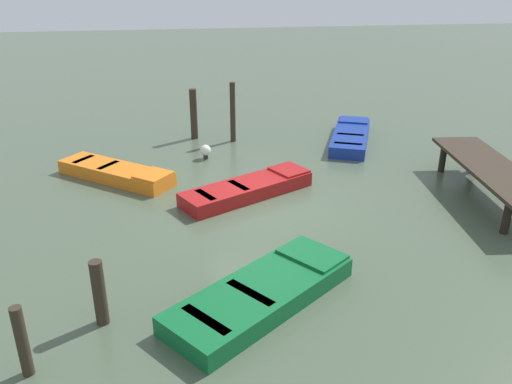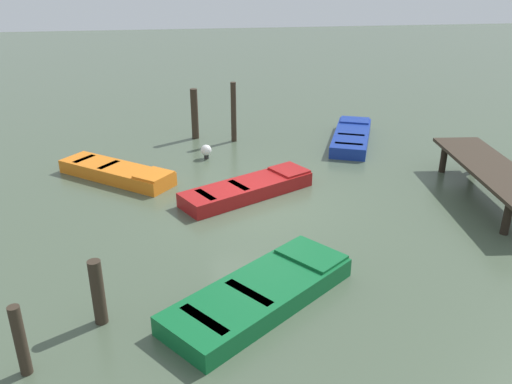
{
  "view_description": "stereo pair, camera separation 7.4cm",
  "coord_description": "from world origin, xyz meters",
  "px_view_note": "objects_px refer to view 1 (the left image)",
  "views": [
    {
      "loc": [
        13.01,
        -1.96,
        6.12
      ],
      "look_at": [
        0.0,
        0.0,
        0.35
      ],
      "focal_mm": 37.41,
      "sensor_mm": 36.0,
      "label": 1
    },
    {
      "loc": [
        13.02,
        -1.89,
        6.12
      ],
      "look_at": [
        0.0,
        0.0,
        0.35
      ],
      "focal_mm": 37.41,
      "sensor_mm": 36.0,
      "label": 2
    }
  ],
  "objects_px": {
    "mooring_piling_mid_right": "(22,342)",
    "marker_buoy": "(206,151)",
    "rowboat_orange": "(117,172)",
    "rowboat_red": "(248,188)",
    "mooring_piling_center": "(194,114)",
    "dock_segment": "(491,170)",
    "rowboat_blue": "(351,137)",
    "mooring_piling_mid_left": "(99,293)",
    "rowboat_green": "(262,293)",
    "mooring_piling_far_left": "(233,112)"
  },
  "relations": [
    {
      "from": "mooring_piling_mid_right",
      "to": "marker_buoy",
      "type": "bearing_deg",
      "value": 160.27
    },
    {
      "from": "rowboat_orange",
      "to": "marker_buoy",
      "type": "distance_m",
      "value": 3.1
    },
    {
      "from": "rowboat_red",
      "to": "marker_buoy",
      "type": "bearing_deg",
      "value": 78.9
    },
    {
      "from": "rowboat_orange",
      "to": "mooring_piling_center",
      "type": "height_order",
      "value": "mooring_piling_center"
    },
    {
      "from": "dock_segment",
      "to": "marker_buoy",
      "type": "bearing_deg",
      "value": -114.49
    },
    {
      "from": "rowboat_blue",
      "to": "mooring_piling_mid_right",
      "type": "xyz_separation_m",
      "value": [
        10.61,
        -8.77,
        0.42
      ]
    },
    {
      "from": "mooring_piling_center",
      "to": "marker_buoy",
      "type": "distance_m",
      "value": 2.39
    },
    {
      "from": "mooring_piling_mid_left",
      "to": "rowboat_red",
      "type": "bearing_deg",
      "value": 147.09
    },
    {
      "from": "rowboat_red",
      "to": "mooring_piling_mid_left",
      "type": "height_order",
      "value": "mooring_piling_mid_left"
    },
    {
      "from": "dock_segment",
      "to": "rowboat_blue",
      "type": "distance_m",
      "value": 5.79
    },
    {
      "from": "mooring_piling_mid_left",
      "to": "dock_segment",
      "type": "bearing_deg",
      "value": 112.46
    },
    {
      "from": "mooring_piling_mid_left",
      "to": "marker_buoy",
      "type": "bearing_deg",
      "value": 164.05
    },
    {
      "from": "rowboat_red",
      "to": "rowboat_blue",
      "type": "bearing_deg",
      "value": 15.56
    },
    {
      "from": "rowboat_orange",
      "to": "rowboat_green",
      "type": "height_order",
      "value": "same"
    },
    {
      "from": "rowboat_orange",
      "to": "rowboat_green",
      "type": "relative_size",
      "value": 0.89
    },
    {
      "from": "rowboat_orange",
      "to": "marker_buoy",
      "type": "relative_size",
      "value": 7.55
    },
    {
      "from": "dock_segment",
      "to": "rowboat_red",
      "type": "relative_size",
      "value": 1.33
    },
    {
      "from": "dock_segment",
      "to": "rowboat_green",
      "type": "bearing_deg",
      "value": -55.0
    },
    {
      "from": "rowboat_orange",
      "to": "mooring_piling_center",
      "type": "distance_m",
      "value": 4.51
    },
    {
      "from": "mooring_piling_center",
      "to": "mooring_piling_far_left",
      "type": "bearing_deg",
      "value": 68.18
    },
    {
      "from": "dock_segment",
      "to": "rowboat_orange",
      "type": "xyz_separation_m",
      "value": [
        -2.95,
        -10.3,
        -0.61
      ]
    },
    {
      "from": "rowboat_red",
      "to": "marker_buoy",
      "type": "distance_m",
      "value": 3.35
    },
    {
      "from": "rowboat_red",
      "to": "mooring_piling_center",
      "type": "distance_m",
      "value": 5.67
    },
    {
      "from": "rowboat_red",
      "to": "rowboat_blue",
      "type": "distance_m",
      "value": 5.99
    },
    {
      "from": "rowboat_orange",
      "to": "mooring_piling_mid_left",
      "type": "height_order",
      "value": "mooring_piling_mid_left"
    },
    {
      "from": "rowboat_red",
      "to": "mooring_piling_center",
      "type": "height_order",
      "value": "mooring_piling_center"
    },
    {
      "from": "rowboat_green",
      "to": "mooring_piling_mid_left",
      "type": "relative_size",
      "value": 3.16
    },
    {
      "from": "rowboat_blue",
      "to": "mooring_piling_center",
      "type": "xyz_separation_m",
      "value": [
        -1.32,
        -5.57,
        0.71
      ]
    },
    {
      "from": "rowboat_blue",
      "to": "mooring_piling_mid_right",
      "type": "distance_m",
      "value": 13.77
    },
    {
      "from": "rowboat_orange",
      "to": "mooring_piling_mid_left",
      "type": "xyz_separation_m",
      "value": [
        7.07,
        0.35,
        0.43
      ]
    },
    {
      "from": "dock_segment",
      "to": "mooring_piling_center",
      "type": "distance_m",
      "value": 10.24
    },
    {
      "from": "rowboat_red",
      "to": "mooring_piling_mid_left",
      "type": "relative_size",
      "value": 3.06
    },
    {
      "from": "rowboat_blue",
      "to": "rowboat_green",
      "type": "bearing_deg",
      "value": 174.75
    },
    {
      "from": "dock_segment",
      "to": "rowboat_blue",
      "type": "xyz_separation_m",
      "value": [
        -5.31,
        -2.22,
        -0.61
      ]
    },
    {
      "from": "dock_segment",
      "to": "mooring_piling_far_left",
      "type": "xyz_separation_m",
      "value": [
        -6.09,
        -6.42,
        0.25
      ]
    },
    {
      "from": "mooring_piling_far_left",
      "to": "dock_segment",
      "type": "bearing_deg",
      "value": 46.52
    },
    {
      "from": "rowboat_blue",
      "to": "rowboat_green",
      "type": "relative_size",
      "value": 0.98
    },
    {
      "from": "mooring_piling_far_left",
      "to": "mooring_piling_center",
      "type": "distance_m",
      "value": 1.49
    },
    {
      "from": "dock_segment",
      "to": "marker_buoy",
      "type": "height_order",
      "value": "dock_segment"
    },
    {
      "from": "mooring_piling_mid_left",
      "to": "marker_buoy",
      "type": "relative_size",
      "value": 2.69
    },
    {
      "from": "rowboat_blue",
      "to": "rowboat_orange",
      "type": "height_order",
      "value": "same"
    },
    {
      "from": "dock_segment",
      "to": "mooring_piling_mid_left",
      "type": "distance_m",
      "value": 10.77
    },
    {
      "from": "rowboat_orange",
      "to": "marker_buoy",
      "type": "bearing_deg",
      "value": 65.19
    },
    {
      "from": "rowboat_red",
      "to": "rowboat_orange",
      "type": "height_order",
      "value": "same"
    },
    {
      "from": "dock_segment",
      "to": "rowboat_green",
      "type": "height_order",
      "value": "dock_segment"
    },
    {
      "from": "dock_segment",
      "to": "mooring_piling_mid_right",
      "type": "distance_m",
      "value": 12.2
    },
    {
      "from": "rowboat_orange",
      "to": "mooring_piling_mid_right",
      "type": "bearing_deg",
      "value": -56.38
    },
    {
      "from": "marker_buoy",
      "to": "rowboat_blue",
      "type": "bearing_deg",
      "value": 100.29
    },
    {
      "from": "mooring_piling_far_left",
      "to": "rowboat_orange",
      "type": "bearing_deg",
      "value": -51.09
    },
    {
      "from": "dock_segment",
      "to": "marker_buoy",
      "type": "distance_m",
      "value": 8.72
    }
  ]
}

